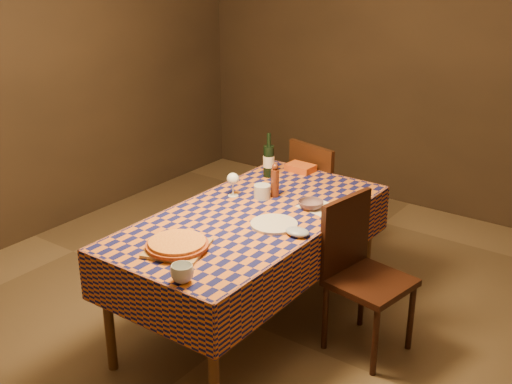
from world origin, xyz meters
TOP-DOWN VIEW (x-y plane):
  - room at (0.00, 0.00)m, footprint 5.00×5.10m
  - dining_table at (0.00, 0.00)m, footprint 0.94×1.84m
  - cutting_board at (-0.04, -0.61)m, footprint 0.38×0.38m
  - pizza at (-0.04, -0.61)m, footprint 0.34×0.34m
  - pepper_mill at (-0.05, 0.33)m, footprint 0.07×0.07m
  - bowl at (0.24, 0.29)m, footprint 0.16×0.16m
  - wine_glass at (-0.27, 0.17)m, footprint 0.08×0.08m
  - wine_bottle at (-0.30, 0.61)m, footprint 0.08×0.08m
  - deli_tub at (-0.10, 0.25)m, footprint 0.13×0.13m
  - takeout_container at (-0.18, 0.83)m, footprint 0.20×0.14m
  - white_plate at (0.20, -0.05)m, footprint 0.28×0.28m
  - tumbler at (0.21, -0.84)m, footprint 0.13×0.13m
  - flour_patch at (0.29, 0.33)m, footprint 0.30×0.25m
  - flour_bag at (0.38, -0.08)m, footprint 0.17×0.15m
  - chair_far at (-0.15, 1.08)m, footprint 0.50×0.51m
  - chair_right at (0.63, 0.22)m, footprint 0.49×0.48m

SIDE VIEW (x-z plane):
  - chair_far at x=-0.15m, z-range 0.06..0.99m
  - chair_right at x=0.63m, z-range 0.06..0.99m
  - dining_table at x=0.00m, z-range 0.31..1.08m
  - flour_patch at x=0.29m, z-range 0.77..0.77m
  - white_plate at x=0.20m, z-range 0.77..0.79m
  - cutting_board at x=-0.04m, z-range 0.77..0.79m
  - flour_bag at x=0.38m, z-range 0.77..0.81m
  - bowl at x=0.24m, z-range 0.77..0.82m
  - takeout_container at x=-0.18m, z-range 0.77..0.82m
  - pizza at x=-0.04m, z-range 0.79..0.82m
  - deli_tub at x=-0.10m, z-range 0.77..0.86m
  - tumbler at x=0.21m, z-range 0.77..0.86m
  - pepper_mill at x=-0.05m, z-range 0.76..0.98m
  - wine_glass at x=-0.27m, z-range 0.80..0.96m
  - wine_bottle at x=-0.30m, z-range 0.73..1.04m
  - room at x=0.00m, z-range 0.00..2.70m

